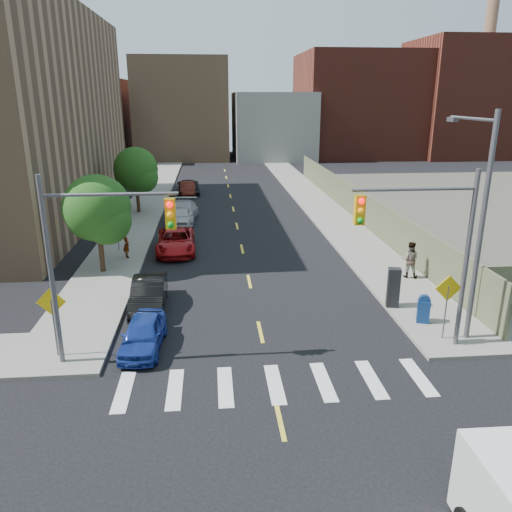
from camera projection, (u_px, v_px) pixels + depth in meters
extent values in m
plane|color=black|center=(290.00, 466.00, 13.30)|extent=(160.00, 160.00, 0.00)
cube|color=gray|center=(155.00, 190.00, 51.96)|extent=(3.50, 73.00, 0.15)
cube|color=gray|center=(301.00, 188.00, 53.30)|extent=(3.50, 73.00, 0.15)
cube|color=#606245|center=(354.00, 202.00, 40.30)|extent=(0.12, 44.00, 2.50)
cube|color=#592319|center=(77.00, 120.00, 75.95)|extent=(14.00, 18.00, 12.00)
cube|color=#8C6B4C|center=(183.00, 109.00, 78.77)|extent=(14.00, 16.00, 15.00)
cube|color=gray|center=(272.00, 126.00, 78.85)|extent=(12.00, 16.00, 10.00)
cube|color=#592319|center=(356.00, 105.00, 81.04)|extent=(18.00, 18.00, 16.00)
cube|color=#592319|center=(457.00, 99.00, 80.22)|extent=(14.00, 16.00, 18.00)
cylinder|color=#8C6B4C|center=(485.00, 66.00, 79.04)|extent=(1.80, 1.80, 28.00)
cylinder|color=#59595E|center=(51.00, 275.00, 17.27)|extent=(0.18, 0.18, 7.00)
cylinder|color=#59595E|center=(110.00, 194.00, 16.61)|extent=(4.50, 0.12, 0.12)
cube|color=#E5A50C|center=(170.00, 214.00, 17.00)|extent=(0.35, 0.30, 1.05)
cylinder|color=#59595E|center=(466.00, 263.00, 18.57)|extent=(0.18, 0.18, 7.00)
cylinder|color=#59595E|center=(415.00, 189.00, 17.52)|extent=(4.50, 0.12, 0.12)
cube|color=#E5A50C|center=(360.00, 210.00, 17.57)|extent=(0.35, 0.30, 1.05)
cylinder|color=#59595E|center=(481.00, 233.00, 18.80)|extent=(0.20, 0.20, 9.00)
cylinder|color=#59595E|center=(472.00, 119.00, 19.16)|extent=(0.12, 3.50, 0.12)
cube|color=#59595E|center=(453.00, 119.00, 20.71)|extent=(0.25, 0.60, 0.18)
cylinder|color=#59595E|center=(55.00, 329.00, 18.42)|extent=(0.06, 0.06, 2.40)
cube|color=yellow|center=(51.00, 302.00, 18.09)|extent=(1.06, 0.04, 1.06)
cylinder|color=#59595E|center=(445.00, 314.00, 19.72)|extent=(0.06, 0.06, 2.40)
cube|color=yellow|center=(448.00, 288.00, 19.39)|extent=(1.06, 0.04, 1.06)
cylinder|color=#59595E|center=(118.00, 234.00, 31.23)|extent=(0.06, 0.06, 2.40)
cube|color=yellow|center=(116.00, 217.00, 30.89)|extent=(1.06, 0.04, 1.06)
cylinder|color=#332114|center=(101.00, 251.00, 27.38)|extent=(0.28, 0.28, 2.64)
sphere|color=#1A4B15|center=(97.00, 208.00, 26.65)|extent=(3.60, 3.60, 3.60)
sphere|color=#1A4B15|center=(107.00, 220.00, 26.59)|extent=(2.64, 2.64, 2.64)
sphere|color=#1A4B15|center=(92.00, 214.00, 27.12)|extent=(2.88, 2.88, 2.88)
cylinder|color=#332114|center=(138.00, 198.00, 41.60)|extent=(0.28, 0.28, 2.64)
sphere|color=#1A4B15|center=(136.00, 169.00, 40.87)|extent=(3.60, 3.60, 3.60)
sphere|color=#1A4B15|center=(142.00, 177.00, 40.81)|extent=(2.64, 2.64, 2.64)
sphere|color=#1A4B15|center=(132.00, 174.00, 41.34)|extent=(2.88, 2.88, 2.88)
imported|color=navy|center=(143.00, 334.00, 19.34)|extent=(1.72, 3.81, 1.27)
imported|color=black|center=(149.00, 294.00, 23.03)|extent=(1.58, 4.30, 1.41)
imported|color=#AB1113|center=(176.00, 241.00, 31.42)|extent=(2.59, 5.23, 1.43)
imported|color=#A4A7AB|center=(182.00, 212.00, 39.14)|extent=(2.54, 5.45, 1.54)
imported|color=#B9B9B9|center=(181.00, 216.00, 37.94)|extent=(2.01, 4.28, 1.42)
imported|color=#45150D|center=(188.00, 189.00, 49.49)|extent=(1.68, 4.21, 1.36)
imported|color=black|center=(188.00, 187.00, 50.28)|extent=(2.51, 4.97, 1.35)
cube|color=black|center=(506.00, 472.00, 11.09)|extent=(1.76, 1.16, 0.85)
cube|color=navy|center=(423.00, 312.00, 21.32)|extent=(0.61, 0.53, 0.98)
cylinder|color=navy|center=(424.00, 300.00, 21.17)|extent=(0.55, 0.38, 0.50)
cube|color=black|center=(393.00, 288.00, 22.81)|extent=(0.64, 0.56, 1.85)
imported|color=gray|center=(126.00, 245.00, 29.85)|extent=(0.59, 0.69, 1.59)
imported|color=gray|center=(410.00, 260.00, 26.53)|extent=(1.16, 1.04, 1.96)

